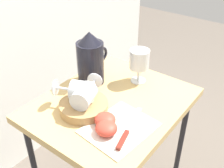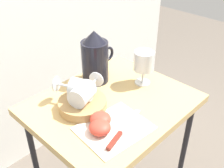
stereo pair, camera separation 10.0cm
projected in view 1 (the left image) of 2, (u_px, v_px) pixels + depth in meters
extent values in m
cube|color=tan|center=(112.00, 105.00, 1.05)|extent=(0.60, 0.49, 0.03)
cylinder|color=black|center=(179.00, 152.00, 1.31)|extent=(0.02, 0.02, 0.66)
cylinder|color=black|center=(111.00, 118.00, 1.52)|extent=(0.02, 0.02, 0.66)
cube|color=silver|center=(119.00, 128.00, 0.92)|extent=(0.25, 0.21, 0.00)
cylinder|color=#AD8451|center=(84.00, 106.00, 0.99)|extent=(0.18, 0.18, 0.03)
cylinder|color=black|center=(91.00, 63.00, 1.12)|extent=(0.11, 0.11, 0.18)
cylinder|color=#B23819|center=(91.00, 70.00, 1.14)|extent=(0.10, 0.10, 0.10)
cone|color=black|center=(89.00, 37.00, 1.06)|extent=(0.09, 0.09, 0.05)
torus|color=black|center=(102.00, 55.00, 1.16)|extent=(0.07, 0.01, 0.07)
cylinder|color=silver|center=(138.00, 81.00, 1.16)|extent=(0.06, 0.06, 0.00)
cylinder|color=silver|center=(139.00, 74.00, 1.15)|extent=(0.01, 0.01, 0.06)
cylinder|color=silver|center=(140.00, 59.00, 1.11)|extent=(0.08, 0.08, 0.08)
cylinder|color=#B23819|center=(139.00, 63.00, 1.12)|extent=(0.07, 0.07, 0.04)
cylinder|color=silver|center=(82.00, 91.00, 0.97)|extent=(0.10, 0.10, 0.08)
cylinder|color=silver|center=(64.00, 89.00, 0.99)|extent=(0.03, 0.06, 0.01)
cylinder|color=silver|center=(56.00, 87.00, 0.99)|extent=(0.06, 0.03, 0.06)
cylinder|color=silver|center=(84.00, 96.00, 0.95)|extent=(0.11, 0.10, 0.07)
cylinder|color=silver|center=(92.00, 85.00, 1.01)|extent=(0.06, 0.03, 0.01)
cylinder|color=silver|center=(95.00, 80.00, 1.04)|extent=(0.02, 0.06, 0.06)
ellipsoid|color=#CC3D2D|center=(106.00, 128.00, 0.88)|extent=(0.07, 0.07, 0.04)
ellipsoid|color=#CC3D2D|center=(105.00, 120.00, 0.92)|extent=(0.07, 0.07, 0.04)
cube|color=silver|center=(134.00, 120.00, 0.95)|extent=(0.14, 0.05, 0.00)
cube|color=maroon|center=(123.00, 140.00, 0.86)|extent=(0.09, 0.04, 0.01)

